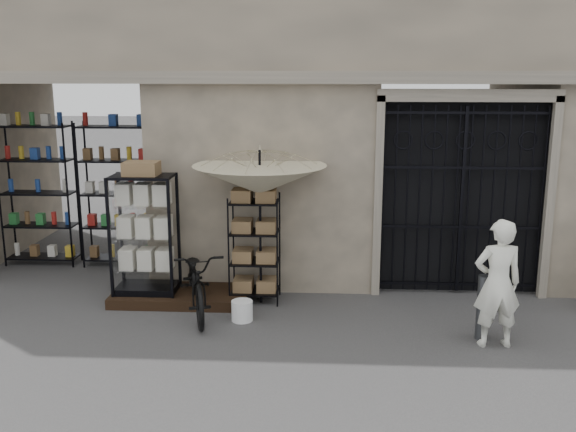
# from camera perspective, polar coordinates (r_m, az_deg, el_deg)

# --- Properties ---
(ground) EXTENTS (80.00, 80.00, 0.00)m
(ground) POSITION_cam_1_polar(r_m,az_deg,el_deg) (8.09, 5.20, -11.67)
(ground) COLOR black
(ground) RESTS_ON ground
(main_building) EXTENTS (14.00, 4.00, 9.00)m
(main_building) POSITION_cam_1_polar(r_m,az_deg,el_deg) (11.42, 5.02, 18.57)
(main_building) COLOR tan
(main_building) RESTS_ON ground
(shop_recess) EXTENTS (3.00, 1.70, 3.00)m
(shop_recess) POSITION_cam_1_polar(r_m,az_deg,el_deg) (11.15, -18.93, 2.59)
(shop_recess) COLOR black
(shop_recess) RESTS_ON ground
(shop_shelving) EXTENTS (2.70, 0.50, 2.50)m
(shop_shelving) POSITION_cam_1_polar(r_m,az_deg,el_deg) (11.67, -18.16, 1.83)
(shop_shelving) COLOR black
(shop_shelving) RESTS_ON ground
(iron_gate) EXTENTS (2.50, 0.21, 3.00)m
(iron_gate) POSITION_cam_1_polar(r_m,az_deg,el_deg) (10.03, 15.01, 1.76)
(iron_gate) COLOR black
(iron_gate) RESTS_ON ground
(step_platform) EXTENTS (2.00, 0.90, 0.15)m
(step_platform) POSITION_cam_1_polar(r_m,az_deg,el_deg) (9.73, -9.47, -7.02)
(step_platform) COLOR black
(step_platform) RESTS_ON ground
(display_cabinet) EXTENTS (0.94, 0.66, 1.89)m
(display_cabinet) POSITION_cam_1_polar(r_m,az_deg,el_deg) (9.56, -12.61, -2.13)
(display_cabinet) COLOR black
(display_cabinet) RESTS_ON step_platform
(wire_rack) EXTENTS (0.75, 0.57, 1.59)m
(wire_rack) POSITION_cam_1_polar(r_m,az_deg,el_deg) (9.42, -2.98, -3.01)
(wire_rack) COLOR black
(wire_rack) RESTS_ON ground
(market_umbrella) EXTENTS (1.71, 1.74, 2.71)m
(market_umbrella) POSITION_cam_1_polar(r_m,az_deg,el_deg) (9.09, -2.53, 3.96)
(market_umbrella) COLOR black
(market_umbrella) RESTS_ON ground
(white_bucket) EXTENTS (0.38, 0.38, 0.28)m
(white_bucket) POSITION_cam_1_polar(r_m,az_deg,el_deg) (8.88, -4.10, -8.40)
(white_bucket) COLOR white
(white_bucket) RESTS_ON ground
(bicycle) EXTENTS (0.89, 1.11, 1.85)m
(bicycle) POSITION_cam_1_polar(r_m,az_deg,el_deg) (9.24, -8.02, -8.56)
(bicycle) COLOR black
(bicycle) RESTS_ON ground
(steel_bollard) EXTENTS (0.16, 0.16, 0.84)m
(steel_bollard) POSITION_cam_1_polar(r_m,az_deg,el_deg) (8.55, 16.92, -7.78)
(steel_bollard) COLOR #494C50
(steel_bollard) RESTS_ON ground
(shopkeeper) EXTENTS (0.76, 1.67, 0.39)m
(shopkeeper) POSITION_cam_1_polar(r_m,az_deg,el_deg) (8.55, 17.74, -10.88)
(shopkeeper) COLOR white
(shopkeeper) RESTS_ON ground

